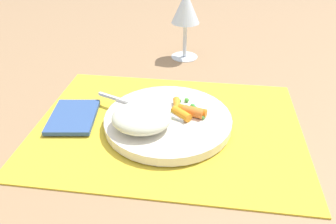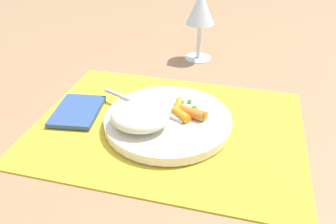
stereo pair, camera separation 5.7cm
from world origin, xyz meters
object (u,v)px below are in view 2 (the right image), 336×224
(rice_mound, at_px, (140,116))
(fork, at_px, (150,108))
(wine_glass, at_px, (201,11))
(napkin, at_px, (77,111))
(plate, at_px, (168,120))
(carrot_portion, at_px, (188,112))

(rice_mound, height_order, fork, rice_mound)
(wine_glass, distance_m, napkin, 0.39)
(plate, bearing_deg, carrot_portion, 20.41)
(rice_mound, bearing_deg, carrot_portion, 33.73)
(rice_mound, bearing_deg, napkin, 167.06)
(carrot_portion, relative_size, fork, 0.37)
(carrot_portion, xyz_separation_m, napkin, (-0.22, -0.02, -0.02))
(rice_mound, height_order, carrot_portion, rice_mound)
(wine_glass, xyz_separation_m, napkin, (-0.18, -0.33, -0.12))
(plate, distance_m, wine_glass, 0.34)
(plate, height_order, wine_glass, wine_glass)
(plate, xyz_separation_m, rice_mound, (-0.04, -0.04, 0.03))
(napkin, bearing_deg, wine_glass, 60.86)
(fork, distance_m, napkin, 0.15)
(fork, bearing_deg, plate, -22.06)
(carrot_portion, distance_m, napkin, 0.22)
(napkin, bearing_deg, rice_mound, -12.94)
(wine_glass, bearing_deg, napkin, -119.14)
(plate, bearing_deg, wine_glass, 89.63)
(rice_mound, xyz_separation_m, wine_glass, (0.04, 0.36, 0.08))
(plate, distance_m, rice_mound, 0.06)
(rice_mound, distance_m, wine_glass, 0.37)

